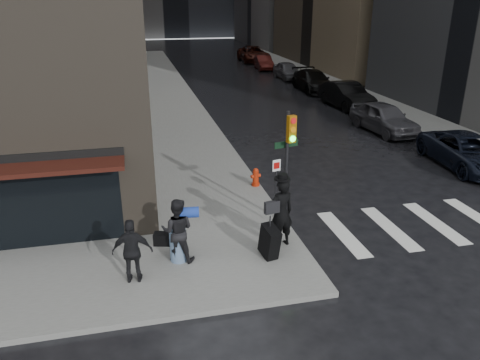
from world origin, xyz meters
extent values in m
plane|color=black|center=(0.00, 0.00, 0.00)|extent=(140.00, 140.00, 0.00)
cube|color=slate|center=(0.00, 27.00, 0.07)|extent=(4.00, 50.00, 0.15)
cube|color=slate|center=(13.50, 27.00, 0.07)|extent=(3.00, 50.00, 0.15)
cube|color=silver|center=(3.50, 1.00, 0.01)|extent=(0.50, 3.00, 0.01)
cube|color=silver|center=(5.10, 1.00, 0.01)|extent=(0.50, 3.00, 0.01)
cube|color=silver|center=(6.70, 1.00, 0.01)|extent=(0.50, 3.00, 0.01)
cube|color=silver|center=(8.30, 1.00, 0.01)|extent=(0.50, 3.00, 0.01)
imported|color=black|center=(1.32, 0.53, 1.16)|extent=(0.82, 0.62, 2.01)
cylinder|color=black|center=(1.32, 0.53, 2.18)|extent=(0.43, 0.43, 0.05)
cylinder|color=black|center=(1.32, 0.53, 2.24)|extent=(0.27, 0.27, 0.16)
cube|color=black|center=(1.01, 0.39, 1.42)|extent=(0.45, 0.22, 0.35)
cube|color=black|center=(0.83, -0.05, 0.62)|extent=(0.49, 0.83, 1.02)
cylinder|color=black|center=(0.83, -0.05, 1.16)|extent=(0.04, 0.04, 0.47)
imported|color=black|center=(-1.59, 0.36, 1.04)|extent=(1.02, 0.89, 1.78)
cube|color=black|center=(-1.94, 0.65, 0.68)|extent=(0.59, 0.42, 0.33)
cylinder|color=#1D3AA0|center=(-1.27, 0.39, 1.52)|extent=(0.56, 0.34, 0.29)
imported|color=black|center=(-2.76, -0.37, 0.99)|extent=(1.03, 0.54, 1.68)
cylinder|color=black|center=(1.90, 1.90, 1.92)|extent=(0.11, 0.11, 3.55)
cube|color=#AB660B|center=(1.95, 1.71, 3.21)|extent=(0.28, 0.21, 0.80)
cylinder|color=red|center=(1.97, 1.62, 3.48)|extent=(0.18, 0.08, 0.18)
cylinder|color=orange|center=(1.97, 1.62, 3.21)|extent=(0.18, 0.08, 0.18)
cylinder|color=#19E533|center=(1.97, 1.62, 2.94)|extent=(0.18, 0.08, 0.18)
cylinder|color=black|center=(1.55, 1.82, 1.21)|extent=(0.05, 0.05, 2.13)
cube|color=white|center=(1.55, 1.79, 2.10)|extent=(0.26, 0.08, 0.35)
cube|color=black|center=(1.90, 1.98, 2.68)|extent=(0.78, 0.22, 0.20)
cylinder|color=#AF250A|center=(1.80, 5.02, 0.20)|extent=(0.30, 0.30, 0.09)
cylinder|color=#AF250A|center=(1.80, 5.02, 0.43)|extent=(0.23, 0.23, 0.57)
sphere|color=#AF250A|center=(1.80, 5.02, 0.74)|extent=(0.21, 0.21, 0.21)
cylinder|color=#AF250A|center=(1.80, 5.02, 0.53)|extent=(0.40, 0.20, 0.13)
imported|color=black|center=(11.11, 5.34, 0.69)|extent=(2.67, 5.13, 1.38)
imported|color=#3C3C41|center=(10.47, 11.16, 0.78)|extent=(2.28, 4.72, 1.55)
imported|color=black|center=(11.05, 16.97, 0.81)|extent=(2.04, 5.03, 1.62)
imported|color=black|center=(11.07, 22.78, 0.77)|extent=(2.32, 5.35, 1.53)
imported|color=#535359|center=(10.98, 28.60, 0.71)|extent=(1.70, 4.20, 1.43)
imported|color=#3F100C|center=(10.47, 34.41, 0.67)|extent=(1.81, 4.17, 1.33)
imported|color=#3F150C|center=(10.98, 40.22, 0.81)|extent=(2.85, 5.92, 1.63)
camera|label=1|loc=(-2.48, -10.67, 6.80)|focal=35.00mm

